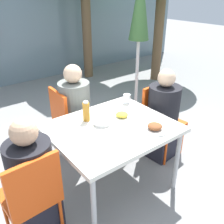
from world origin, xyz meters
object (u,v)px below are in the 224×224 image
at_px(closed_umbrella, 139,19).
at_px(bottle, 86,111).
at_px(chair_left, 32,193).
at_px(chair_far, 68,118).
at_px(person_right, 162,118).
at_px(salad_bowl, 102,121).
at_px(drinking_cup, 127,99).
at_px(person_left, 34,184).
at_px(person_far, 76,115).
at_px(chair_right, 159,115).

relative_size(closed_umbrella, bottle, 10.65).
height_order(chair_left, closed_umbrella, closed_umbrella).
xyz_separation_m(chair_left, chair_far, (0.80, 0.89, 0.00)).
height_order(person_right, closed_umbrella, closed_umbrella).
relative_size(chair_left, salad_bowl, 5.40).
bearing_deg(salad_bowl, bottle, 117.81).
bearing_deg(drinking_cup, person_left, -164.70).
distance_m(chair_left, bottle, 0.88).
bearing_deg(bottle, drinking_cup, 6.33).
bearing_deg(person_far, closed_umbrella, 97.39).
bearing_deg(chair_right, person_left, 1.29).
xyz_separation_m(person_left, person_far, (0.83, 0.76, 0.03)).
bearing_deg(bottle, chair_right, -4.78).
xyz_separation_m(chair_right, closed_umbrella, (0.23, 0.67, 1.01)).
bearing_deg(person_left, person_right, 1.51).
relative_size(person_far, bottle, 5.71).
distance_m(person_left, salad_bowl, 0.82).
xyz_separation_m(person_left, bottle, (0.68, 0.28, 0.32)).
xyz_separation_m(chair_right, person_far, (-0.83, 0.56, 0.03)).
relative_size(person_far, drinking_cup, 11.12).
xyz_separation_m(person_right, closed_umbrella, (0.27, 0.75, 1.01)).
distance_m(bottle, drinking_cup, 0.58).
relative_size(chair_right, salad_bowl, 5.40).
distance_m(closed_umbrella, bottle, 1.51).
distance_m(person_right, salad_bowl, 0.89).
height_order(chair_right, drinking_cup, chair_right).
bearing_deg(closed_umbrella, chair_left, -153.92).
xyz_separation_m(person_far, closed_umbrella, (1.06, 0.11, 0.98)).
height_order(chair_far, closed_umbrella, closed_umbrella).
bearing_deg(chair_right, person_far, -39.46).
height_order(chair_left, person_far, person_far).
bearing_deg(bottle, chair_far, 83.07).
xyz_separation_m(chair_right, bottle, (-0.97, 0.08, 0.32)).
bearing_deg(salad_bowl, person_far, 84.13).
relative_size(chair_left, chair_right, 1.00).
bearing_deg(person_left, closed_umbrella, 22.08).
distance_m(chair_right, bottle, 1.03).
height_order(chair_far, salad_bowl, chair_far).
bearing_deg(drinking_cup, chair_far, 137.32).
xyz_separation_m(chair_far, salad_bowl, (0.01, -0.68, 0.25)).
distance_m(person_left, bottle, 0.81).
xyz_separation_m(person_left, drinking_cup, (1.26, 0.34, 0.27)).
height_order(bottle, drinking_cup, bottle).
bearing_deg(chair_right, bottle, -10.31).
distance_m(chair_left, chair_far, 1.20).
height_order(chair_right, chair_far, same).
xyz_separation_m(closed_umbrella, drinking_cup, (-0.64, -0.52, -0.74)).
height_order(chair_right, closed_umbrella, closed_umbrella).
relative_size(person_right, drinking_cup, 10.70).
bearing_deg(chair_left, person_far, 41.31).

